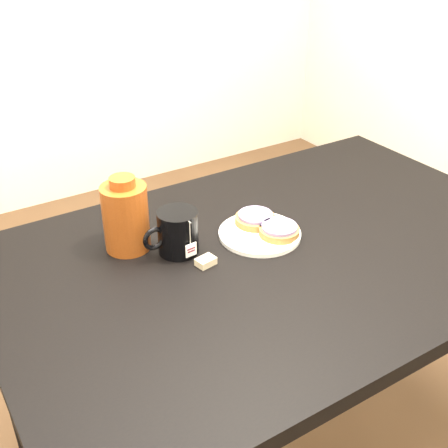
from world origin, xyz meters
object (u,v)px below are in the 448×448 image
object	(u,v)px
bagel_back	(255,219)
bagel_front	(279,230)
table	(278,274)
plate	(260,233)
bagel_package	(126,216)
teabag_pouch	(206,261)
mug	(177,232)

from	to	relation	value
bagel_back	bagel_front	xyz separation A→B (m)	(0.02, -0.08, 0.00)
table	plate	bearing A→B (deg)	100.49
bagel_back	bagel_front	distance (m)	0.08
bagel_back	bagel_package	xyz separation A→B (m)	(-0.32, 0.08, 0.06)
bagel_front	teabag_pouch	bearing A→B (deg)	-179.26
plate	teabag_pouch	xyz separation A→B (m)	(-0.18, -0.04, 0.00)
table	bagel_package	distance (m)	0.41
teabag_pouch	bagel_package	size ratio (longest dim) A/B	0.24
plate	mug	xyz separation A→B (m)	(-0.21, 0.05, 0.05)
table	mug	distance (m)	0.29
bagel_back	plate	bearing A→B (deg)	-110.84
bagel_back	teabag_pouch	size ratio (longest dim) A/B	3.29
plate	bagel_back	bearing A→B (deg)	69.16
bagel_front	bagel_package	world-z (taller)	bagel_package
mug	bagel_back	bearing A→B (deg)	-4.69
plate	bagel_back	distance (m)	0.05
plate	mug	size ratio (longest dim) A/B	1.42
table	bagel_back	xyz separation A→B (m)	(0.00, 0.11, 0.11)
plate	mug	bearing A→B (deg)	167.83
teabag_pouch	table	bearing A→B (deg)	-8.55
teabag_pouch	bagel_package	distance (m)	0.22
table	teabag_pouch	distance (m)	0.22
bagel_back	mug	xyz separation A→B (m)	(-0.23, 0.00, 0.03)
bagel_front	teabag_pouch	xyz separation A→B (m)	(-0.22, -0.00, -0.02)
table	bagel_front	bearing A→B (deg)	56.90
mug	teabag_pouch	world-z (taller)	mug
table	bagel_front	distance (m)	0.11
mug	bagel_package	xyz separation A→B (m)	(-0.09, 0.08, 0.03)
plate	bagel_front	xyz separation A→B (m)	(0.03, -0.04, 0.02)
bagel_package	mug	bearing A→B (deg)	-41.68
bagel_back	mug	distance (m)	0.23
teabag_pouch	bagel_package	xyz separation A→B (m)	(-0.12, 0.17, 0.08)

